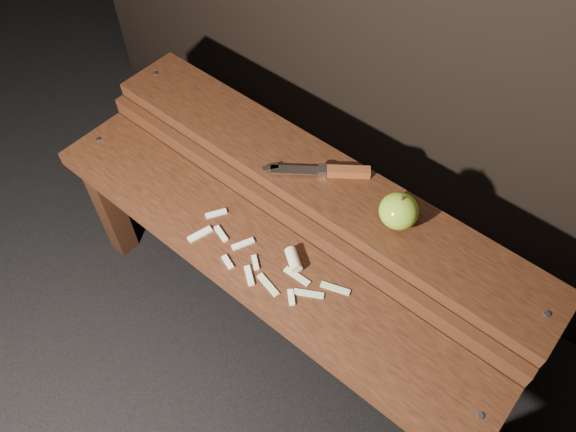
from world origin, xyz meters
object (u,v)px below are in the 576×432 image
Objects in this scene: bench_rear_tier at (316,198)px; knife at (334,171)px; bench_front_tier at (255,273)px; apple at (399,211)px.

bench_rear_tier is 5.72× the size of knife.
bench_front_tier is 0.23m from bench_rear_tier.
apple is 0.19m from knife.
bench_rear_tier is at bearing -136.17° from knife.
knife is at bearing 83.70° from bench_front_tier.
bench_front_tier is 0.30m from knife.
apple reaches higher than knife.
bench_front_tier is 5.72× the size of knife.
bench_front_tier is 1.00× the size of bench_rear_tier.
bench_rear_tier is at bearing -178.84° from apple.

